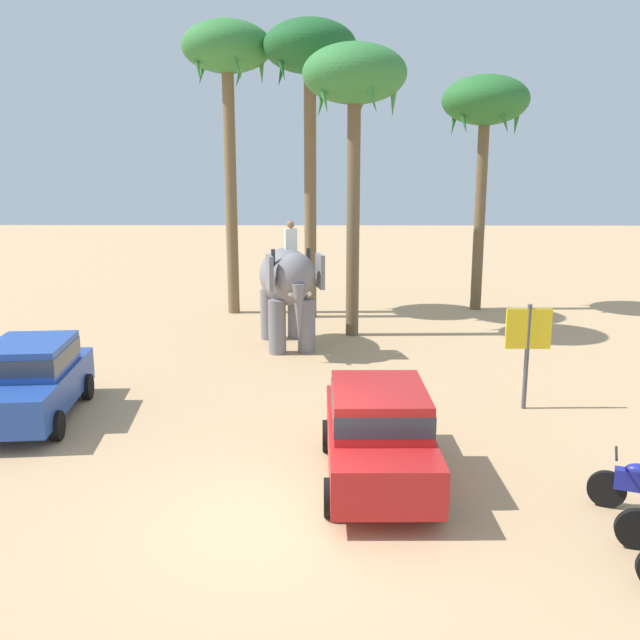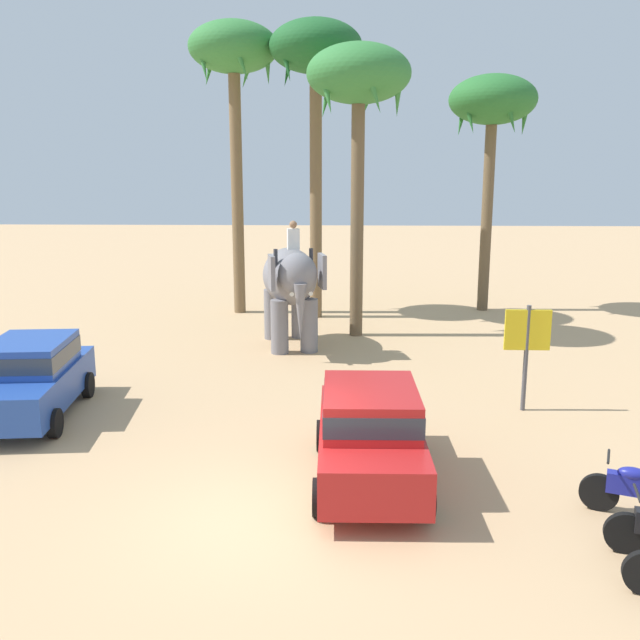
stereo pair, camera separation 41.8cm
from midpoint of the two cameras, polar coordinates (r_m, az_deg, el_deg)
name	(u,v)px [view 2 (the right image)]	position (r m, az deg, el deg)	size (l,w,h in m)	color
ground_plane	(265,518)	(11.02, -3.45, -16.16)	(120.00, 120.00, 0.00)	tan
car_sedan_foreground	(370,430)	(11.85, 5.19, -9.14)	(1.93, 4.13, 1.70)	red
car_parked_far_side	(31,375)	(16.06, -22.26, -4.28)	(2.20, 4.26, 1.70)	#23479E
elephant_with_mahout	(291,283)	(20.59, -1.87, 3.13)	(2.30, 4.01, 3.88)	slate
palm_tree_behind_elephant	(492,107)	(27.01, 14.62, 16.77)	(3.20, 3.20, 8.74)	brown
palm_tree_near_hut	(234,60)	(26.11, -6.71, 20.74)	(3.20, 3.20, 10.48)	brown
palm_tree_left_of_road	(316,59)	(25.09, 0.15, 20.92)	(3.20, 3.20, 10.35)	brown
palm_tree_far_back	(359,84)	(22.08, 3.81, 19.04)	(3.20, 3.20, 9.07)	brown
signboard_yellow	(527,337)	(15.77, 17.61, -1.37)	(1.00, 0.10, 2.40)	#4C4C51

